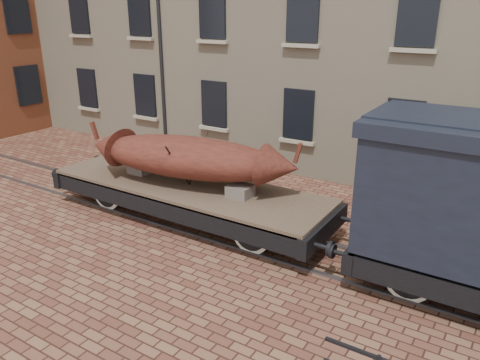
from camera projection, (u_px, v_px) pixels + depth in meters
The scene contains 4 objects.
ground at pixel (299, 251), 11.41m from camera, with size 90.00×90.00×0.00m, color brown.
rail_track at pixel (299, 250), 11.40m from camera, with size 30.00×1.52×0.06m.
flatcar_wagon at pixel (187, 191), 12.83m from camera, with size 9.08×2.46×1.37m.
iron_boat at pixel (188, 157), 12.45m from camera, with size 6.15×2.65×1.50m.
Camera 1 is at (4.18, -9.32, 5.57)m, focal length 35.00 mm.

